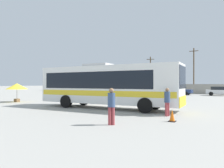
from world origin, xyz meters
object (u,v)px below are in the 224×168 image
at_px(parked_car_second_red, 147,90).
at_px(parked_car_third_dark_blue, 179,90).
at_px(coach_bus_white_yellow, 106,84).
at_px(roadside_tree_midleft, 158,72).
at_px(passenger_waiting_on_apron, 111,104).
at_px(utility_pole_near, 194,70).
at_px(parked_car_leftmost_grey, 119,89).
at_px(roadside_tree_left, 129,75).
at_px(parked_car_rightmost_white, 220,91).
at_px(attendant_by_bus_door, 167,100).
at_px(utility_pole_far, 150,74).
at_px(vendor_umbrella_near_gate_green, 82,86).
at_px(traffic_cone_on_apron, 172,116).
at_px(vendor_umbrella_secondary_yellow, 17,87).

distance_m(parked_car_second_red, parked_car_third_dark_blue, 6.23).
distance_m(coach_bus_white_yellow, roadside_tree_midleft, 32.04).
relative_size(coach_bus_white_yellow, roadside_tree_midleft, 1.80).
relative_size(passenger_waiting_on_apron, utility_pole_near, 0.19).
bearing_deg(parked_car_leftmost_grey, roadside_tree_midleft, 51.78).
bearing_deg(roadside_tree_left, utility_pole_near, -7.17).
xyz_separation_m(coach_bus_white_yellow, parked_car_rightmost_white, (7.02, 24.32, -1.13)).
xyz_separation_m(attendant_by_bus_door, utility_pole_far, (-13.28, 34.57, 3.34)).
bearing_deg(vendor_umbrella_near_gate_green, passenger_waiting_on_apron, -46.65).
bearing_deg(roadside_tree_left, parked_car_third_dark_blue, -35.66).
xyz_separation_m(passenger_waiting_on_apron, traffic_cone_on_apron, (2.32, 2.33, -0.69)).
xyz_separation_m(vendor_umbrella_secondary_yellow, traffic_cone_on_apron, (17.37, -3.45, -1.35)).
height_order(passenger_waiting_on_apron, vendor_umbrella_secondary_yellow, vendor_umbrella_secondary_yellow).
distance_m(coach_bus_white_yellow, attendant_by_bus_door, 5.73).
bearing_deg(utility_pole_near, attendant_by_bus_door, -83.95).
height_order(attendant_by_bus_door, roadside_tree_left, roadside_tree_left).
height_order(vendor_umbrella_secondary_yellow, roadside_tree_left, roadside_tree_left).
height_order(parked_car_third_dark_blue, traffic_cone_on_apron, parked_car_third_dark_blue).
xyz_separation_m(vendor_umbrella_secondary_yellow, parked_car_third_dark_blue, (11.87, 23.83, -0.89)).
xyz_separation_m(passenger_waiting_on_apron, parked_car_third_dark_blue, (-3.18, 29.61, -0.23)).
xyz_separation_m(coach_bus_white_yellow, traffic_cone_on_apron, (6.11, -3.36, -1.61)).
bearing_deg(traffic_cone_on_apron, utility_pole_near, 96.90).
distance_m(vendor_umbrella_secondary_yellow, parked_car_third_dark_blue, 26.64).
height_order(passenger_waiting_on_apron, utility_pole_near, utility_pole_near).
bearing_deg(coach_bus_white_yellow, roadside_tree_left, 112.19).
height_order(parked_car_second_red, traffic_cone_on_apron, parked_car_second_red).
xyz_separation_m(utility_pole_far, roadside_tree_midleft, (2.22, -1.47, 0.19)).
distance_m(parked_car_leftmost_grey, parked_car_third_dark_blue, 12.10).
distance_m(parked_car_leftmost_grey, parked_car_rightmost_white, 18.52).
height_order(passenger_waiting_on_apron, utility_pole_far, utility_pole_far).
bearing_deg(parked_car_rightmost_white, attendant_by_bus_door, -93.58).
xyz_separation_m(coach_bus_white_yellow, passenger_waiting_on_apron, (3.80, -5.70, -0.92)).
bearing_deg(parked_car_leftmost_grey, coach_bus_white_yellow, -64.44).
bearing_deg(passenger_waiting_on_apron, vendor_umbrella_secondary_yellow, 158.98).
height_order(vendor_umbrella_secondary_yellow, utility_pole_far, utility_pole_far).
xyz_separation_m(parked_car_leftmost_grey, utility_pole_near, (13.27, 8.42, 4.09)).
distance_m(coach_bus_white_yellow, parked_car_rightmost_white, 25.34).
bearing_deg(passenger_waiting_on_apron, traffic_cone_on_apron, 45.16).
height_order(parked_car_second_red, roadside_tree_midleft, roadside_tree_midleft).
height_order(passenger_waiting_on_apron, parked_car_rightmost_white, passenger_waiting_on_apron).
relative_size(parked_car_leftmost_grey, utility_pole_far, 0.53).
bearing_deg(roadside_tree_midleft, attendant_by_bus_door, -71.52).
height_order(utility_pole_near, utility_pole_far, utility_pole_near).
bearing_deg(parked_car_rightmost_white, traffic_cone_on_apron, -91.88).
xyz_separation_m(vendor_umbrella_near_gate_green, traffic_cone_on_apron, (12.25, -8.18, -1.34)).
bearing_deg(parked_car_third_dark_blue, parked_car_rightmost_white, 3.62).
bearing_deg(attendant_by_bus_door, coach_bus_white_yellow, 162.81).
bearing_deg(parked_car_leftmost_grey, passenger_waiting_on_apron, -62.78).
distance_m(vendor_umbrella_near_gate_green, traffic_cone_on_apron, 14.79).
distance_m(passenger_waiting_on_apron, vendor_umbrella_secondary_yellow, 16.14).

